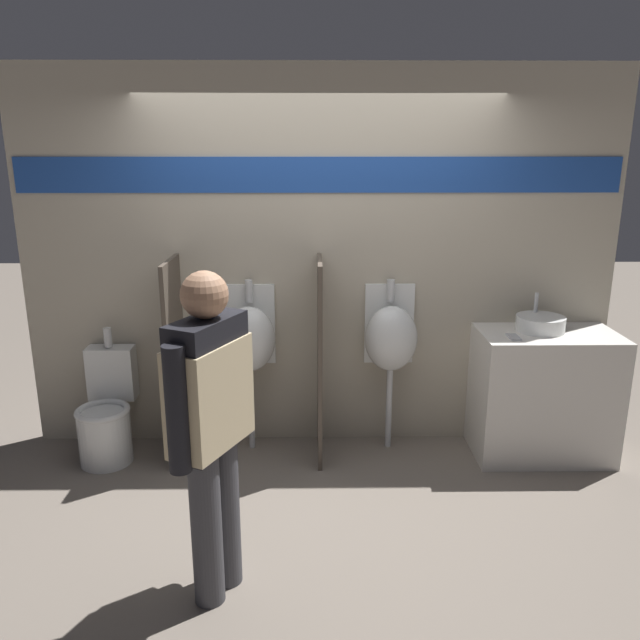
% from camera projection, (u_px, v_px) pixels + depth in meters
% --- Properties ---
extents(ground_plane, '(16.00, 16.00, 0.00)m').
position_uv_depth(ground_plane, '(320.00, 475.00, 4.24)').
color(ground_plane, '#70665B').
extents(display_wall, '(4.23, 0.07, 2.70)m').
position_uv_depth(display_wall, '(319.00, 262.00, 4.45)').
color(display_wall, '#B2A893').
rests_on(display_wall, ground_plane).
extents(sink_counter, '(0.95, 0.54, 0.91)m').
position_uv_depth(sink_counter, '(543.00, 395.00, 4.43)').
color(sink_counter, silver).
rests_on(sink_counter, ground_plane).
extents(sink_basin, '(0.33, 0.33, 0.24)m').
position_uv_depth(sink_basin, '(540.00, 323.00, 4.34)').
color(sink_basin, silver).
rests_on(sink_basin, sink_counter).
extents(cell_phone, '(0.07, 0.14, 0.01)m').
position_uv_depth(cell_phone, '(513.00, 337.00, 4.19)').
color(cell_phone, '#B7B7BC').
rests_on(cell_phone, sink_counter).
extents(divider_near_counter, '(0.03, 0.51, 1.43)m').
position_uv_depth(divider_near_counter, '(176.00, 361.00, 4.34)').
color(divider_near_counter, '#4C4238').
rests_on(divider_near_counter, ground_plane).
extents(divider_mid, '(0.03, 0.51, 1.43)m').
position_uv_depth(divider_mid, '(320.00, 361.00, 4.35)').
color(divider_mid, '#4C4238').
rests_on(divider_mid, ground_plane).
extents(urinal_near_counter, '(0.37, 0.29, 1.25)m').
position_uv_depth(urinal_near_counter, '(249.00, 339.00, 4.43)').
color(urinal_near_counter, silver).
rests_on(urinal_near_counter, ground_plane).
extents(urinal_far, '(0.37, 0.29, 1.25)m').
position_uv_depth(urinal_far, '(391.00, 338.00, 4.44)').
color(urinal_far, silver).
rests_on(urinal_far, ground_plane).
extents(toilet, '(0.38, 0.54, 0.92)m').
position_uv_depth(toilet, '(107.00, 417.00, 4.41)').
color(toilet, silver).
rests_on(toilet, ground_plane).
extents(person_in_vest, '(0.38, 0.52, 1.64)m').
position_uv_depth(person_in_vest, '(211.00, 416.00, 2.89)').
color(person_in_vest, '#3D3D42').
rests_on(person_in_vest, ground_plane).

